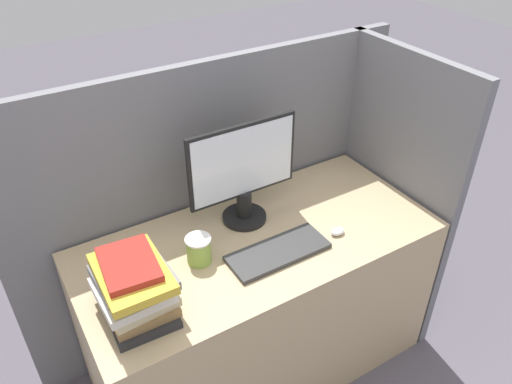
{
  "coord_description": "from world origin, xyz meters",
  "views": [
    {
      "loc": [
        -0.83,
        -0.99,
        2.09
      ],
      "look_at": [
        0.01,
        0.38,
        0.99
      ],
      "focal_mm": 35.0,
      "sensor_mm": 36.0,
      "label": 1
    }
  ],
  "objects_px": {
    "mouse": "(338,232)",
    "book_stack": "(134,287)",
    "monitor": "(243,174)",
    "keyboard": "(278,252)",
    "coffee_cup": "(199,250)"
  },
  "relations": [
    {
      "from": "monitor",
      "to": "keyboard",
      "type": "xyz_separation_m",
      "value": [
        -0.0,
        -0.27,
        -0.21
      ]
    },
    {
      "from": "monitor",
      "to": "mouse",
      "type": "bearing_deg",
      "value": -46.86
    },
    {
      "from": "mouse",
      "to": "coffee_cup",
      "type": "height_order",
      "value": "coffee_cup"
    },
    {
      "from": "monitor",
      "to": "book_stack",
      "type": "bearing_deg",
      "value": -156.03
    },
    {
      "from": "monitor",
      "to": "book_stack",
      "type": "distance_m",
      "value": 0.64
    },
    {
      "from": "monitor",
      "to": "book_stack",
      "type": "xyz_separation_m",
      "value": [
        -0.57,
        -0.25,
        -0.12
      ]
    },
    {
      "from": "mouse",
      "to": "book_stack",
      "type": "xyz_separation_m",
      "value": [
        -0.85,
        0.04,
        0.09
      ]
    },
    {
      "from": "coffee_cup",
      "to": "mouse",
      "type": "bearing_deg",
      "value": -15.05
    },
    {
      "from": "monitor",
      "to": "book_stack",
      "type": "relative_size",
      "value": 1.55
    },
    {
      "from": "mouse",
      "to": "book_stack",
      "type": "bearing_deg",
      "value": 177.34
    },
    {
      "from": "keyboard",
      "to": "book_stack",
      "type": "height_order",
      "value": "book_stack"
    },
    {
      "from": "keyboard",
      "to": "mouse",
      "type": "distance_m",
      "value": 0.28
    },
    {
      "from": "mouse",
      "to": "book_stack",
      "type": "distance_m",
      "value": 0.85
    },
    {
      "from": "mouse",
      "to": "monitor",
      "type": "bearing_deg",
      "value": 133.14
    },
    {
      "from": "keyboard",
      "to": "coffee_cup",
      "type": "xyz_separation_m",
      "value": [
        -0.28,
        0.12,
        0.05
      ]
    }
  ]
}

